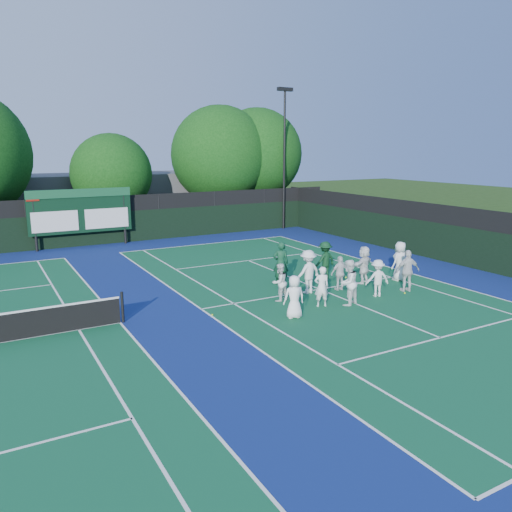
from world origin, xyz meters
TOP-DOWN VIEW (x-y plane):
  - ground at (0.00, 0.00)m, footprint 120.00×120.00m
  - court_apron at (-6.00, 1.00)m, footprint 34.00×32.00m
  - near_court at (0.00, 1.00)m, footprint 11.05×23.85m
  - back_fence at (-6.00, 16.00)m, footprint 34.00×0.08m
  - divider_fence_right at (9.00, 1.00)m, footprint 0.08×32.00m
  - scoreboard at (-7.01, 15.59)m, footprint 6.00×0.21m
  - clubhouse at (-2.00, 24.00)m, footprint 18.00×6.00m
  - light_pole_right at (7.50, 15.70)m, footprint 1.20×0.30m
  - tree_c at (-3.96, 19.58)m, footprint 5.49×5.49m
  - tree_d at (4.28, 19.58)m, footprint 7.42×7.42m
  - tree_e at (7.51, 19.58)m, footprint 7.11×7.11m
  - tennis_ball_1 at (2.06, 3.57)m, footprint 0.07×0.07m
  - tennis_ball_2 at (2.68, -1.26)m, footprint 0.07×0.07m
  - tennis_ball_3 at (-5.42, 0.12)m, footprint 0.07×0.07m
  - tennis_ball_5 at (2.20, 1.95)m, footprint 0.07×0.07m
  - player_front_0 at (-2.98, -1.50)m, footprint 0.84×0.64m
  - player_front_1 at (-1.35, -0.92)m, footprint 0.66×0.54m
  - player_front_2 at (-0.35, -1.26)m, footprint 1.02×0.89m
  - player_front_3 at (1.42, -0.94)m, footprint 1.11×0.83m
  - player_front_4 at (3.02, -1.01)m, footprint 1.12×0.72m
  - player_back_0 at (-2.35, 0.49)m, footprint 0.85×0.73m
  - player_back_1 at (-0.77, 0.81)m, footprint 1.24×0.79m
  - player_back_2 at (0.69, 0.51)m, footprint 0.90×0.46m
  - player_back_3 at (2.32, 0.90)m, footprint 1.64×0.99m
  - player_back_4 at (4.06, 0.46)m, footprint 0.96×0.71m
  - coach_left at (-1.04, 2.49)m, footprint 0.82×0.69m
  - coach_right at (1.28, 2.36)m, footprint 1.20×0.78m

SIDE VIEW (x-z plane):
  - ground at x=0.00m, z-range 0.00..0.00m
  - court_apron at x=-6.00m, z-range 0.00..0.01m
  - near_court at x=0.00m, z-range 0.01..0.01m
  - tennis_ball_1 at x=2.06m, z-range 0.00..0.07m
  - tennis_ball_2 at x=2.68m, z-range 0.00..0.07m
  - tennis_ball_3 at x=-5.42m, z-range 0.00..0.07m
  - tennis_ball_5 at x=2.20m, z-range 0.00..0.07m
  - player_back_2 at x=0.69m, z-range 0.00..1.48m
  - player_back_0 at x=-2.35m, z-range 0.00..1.51m
  - player_front_3 at x=1.42m, z-range 0.00..1.52m
  - player_front_0 at x=-2.98m, z-range 0.00..1.55m
  - player_front_1 at x=-1.35m, z-range 0.00..1.56m
  - player_back_3 at x=2.32m, z-range 0.00..1.68m
  - coach_right at x=1.28m, z-range 0.00..1.74m
  - player_front_4 at x=3.02m, z-range 0.00..1.78m
  - player_front_2 at x=-0.35m, z-range 0.00..1.78m
  - player_back_4 at x=4.06m, z-range 0.00..1.79m
  - player_back_1 at x=-0.77m, z-range 0.00..1.83m
  - coach_left at x=-1.04m, z-range 0.00..1.93m
  - back_fence at x=-6.00m, z-range -0.14..2.86m
  - divider_fence_right at x=9.00m, z-range -0.14..2.86m
  - clubhouse at x=-2.00m, z-range 0.00..4.00m
  - scoreboard at x=-7.01m, z-range 0.42..3.97m
  - tree_c at x=-3.96m, z-range 0.57..7.51m
  - tree_d at x=4.28m, z-range 0.65..9.76m
  - tree_e at x=7.51m, z-range 0.78..9.81m
  - light_pole_right at x=7.50m, z-range 1.24..11.36m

